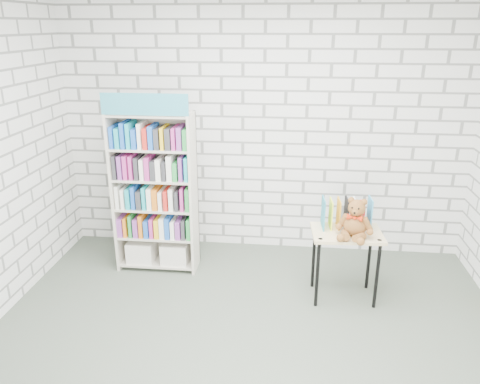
# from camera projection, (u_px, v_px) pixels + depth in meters

# --- Properties ---
(ground) EXTENTS (4.50, 4.50, 0.00)m
(ground) POSITION_uv_depth(u_px,v_px,m) (246.00, 354.00, 3.77)
(ground) COLOR #485245
(ground) RESTS_ON ground
(room_shell) EXTENTS (4.52, 4.02, 2.81)m
(room_shell) POSITION_uv_depth(u_px,v_px,m) (247.00, 137.00, 3.17)
(room_shell) COLOR silver
(room_shell) RESTS_ON ground
(bookshelf) EXTENTS (0.85, 0.33, 1.90)m
(bookshelf) POSITION_uv_depth(u_px,v_px,m) (155.00, 192.00, 4.86)
(bookshelf) COLOR beige
(bookshelf) RESTS_ON ground
(display_table) EXTENTS (0.67, 0.48, 0.69)m
(display_table) POSITION_uv_depth(u_px,v_px,m) (346.00, 241.00, 4.37)
(display_table) COLOR #DFC686
(display_table) RESTS_ON ground
(table_books) EXTENTS (0.46, 0.22, 0.27)m
(table_books) POSITION_uv_depth(u_px,v_px,m) (346.00, 214.00, 4.39)
(table_books) COLOR teal
(table_books) RESTS_ON display_table
(teddy_bear) EXTENTS (0.33, 0.33, 0.36)m
(teddy_bear) POSITION_uv_depth(u_px,v_px,m) (355.00, 222.00, 4.19)
(teddy_bear) COLOR brown
(teddy_bear) RESTS_ON display_table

